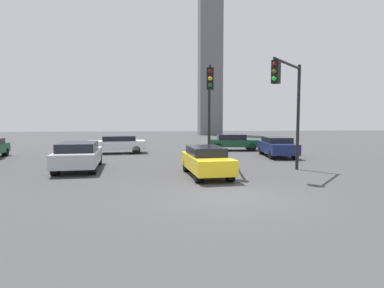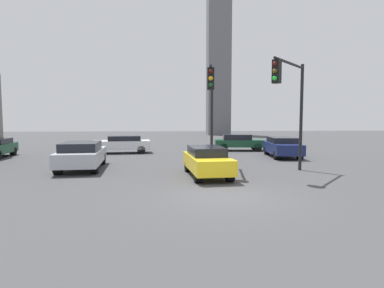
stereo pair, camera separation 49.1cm
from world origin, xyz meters
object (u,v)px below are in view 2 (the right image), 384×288
at_px(car_3, 82,155).
at_px(traffic_light_1, 290,92).
at_px(traffic_light_2, 211,97).
at_px(car_5, 207,161).
at_px(car_2, 282,146).
at_px(car_4, 122,144).
at_px(car_6, 239,142).

bearing_deg(car_3, traffic_light_1, -107.65).
bearing_deg(traffic_light_2, traffic_light_1, 74.25).
relative_size(traffic_light_1, car_5, 1.27).
xyz_separation_m(traffic_light_1, car_5, (-3.96, -0.17, -3.18)).
xyz_separation_m(car_2, car_5, (-6.07, -6.97, 0.00)).
xyz_separation_m(traffic_light_2, car_2, (5.65, 5.21, -3.05)).
distance_m(traffic_light_2, car_4, 10.71).
bearing_deg(car_2, traffic_light_2, -42.52).
bearing_deg(car_4, car_6, -179.14).
xyz_separation_m(car_2, car_3, (-12.43, -4.49, 0.05)).
relative_size(traffic_light_2, car_3, 1.09).
distance_m(traffic_light_2, car_2, 8.27).
height_order(traffic_light_1, car_6, traffic_light_1).
xyz_separation_m(traffic_light_1, car_4, (-9.31, 10.08, -3.18)).
bearing_deg(car_5, car_6, 155.68).
distance_m(car_4, car_6, 9.42).
distance_m(traffic_light_1, traffic_light_2, 3.88).
bearing_deg(car_4, car_2, 157.32).
bearing_deg(car_3, car_5, -116.33).
relative_size(traffic_light_2, car_6, 1.26).
height_order(car_2, car_4, car_2).
height_order(car_3, car_4, car_3).
bearing_deg(car_6, car_4, -167.11).
bearing_deg(car_4, traffic_light_1, 126.07).
relative_size(car_2, car_6, 1.04).
bearing_deg(car_5, car_4, -157.58).
xyz_separation_m(traffic_light_2, car_6, (3.57, 9.72, -3.06)).
height_order(traffic_light_1, car_5, traffic_light_1).
bearing_deg(traffic_light_2, car_3, -87.60).
bearing_deg(car_6, car_5, -103.79).
bearing_deg(car_3, car_6, -54.01).
relative_size(traffic_light_1, car_2, 1.24).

